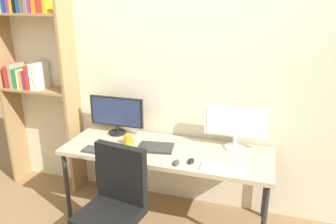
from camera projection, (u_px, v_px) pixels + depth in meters
wall_back at (179, 80)px, 3.26m from camera, size 4.34×0.10×2.60m
desk at (166, 155)px, 3.08m from camera, size 1.94×0.68×0.74m
bookshelf at (32, 59)px, 3.47m from camera, size 0.83×0.28×2.23m
office_chair at (114, 219)px, 2.62m from camera, size 0.52×0.52×0.99m
monitor_left at (117, 114)px, 3.35m from camera, size 0.57×0.18×0.39m
monitor_right at (236, 125)px, 3.01m from camera, size 0.57×0.18×0.40m
keyboard_left at (100, 151)px, 3.01m from camera, size 0.33×0.13×0.02m
keyboard_right at (223, 169)px, 2.69m from camera, size 0.36×0.13×0.02m
mouse_left_side at (191, 161)px, 2.80m from camera, size 0.06×0.10×0.03m
mouse_right_side at (176, 162)px, 2.78m from camera, size 0.06×0.10×0.03m
laptop_closed at (156, 148)px, 3.07m from camera, size 0.35×0.27×0.02m
coffee_mug at (128, 140)px, 3.15m from camera, size 0.11×0.08×0.09m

